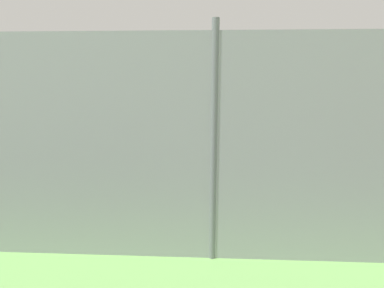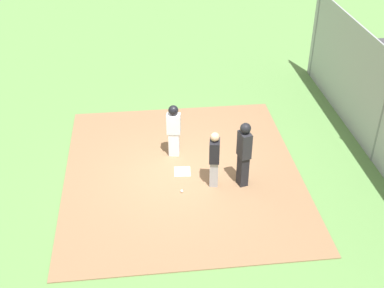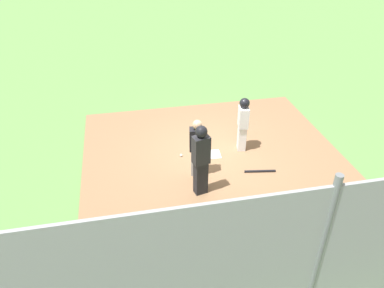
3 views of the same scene
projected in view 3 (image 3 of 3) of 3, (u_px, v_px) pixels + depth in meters
ground_plane at (212, 156)px, 10.50m from camera, size 140.00×140.00×0.00m
dirt_infield at (213, 155)px, 10.49m from camera, size 7.20×6.40×0.03m
home_plate at (213, 154)px, 10.48m from camera, size 0.47×0.47×0.02m
catcher at (197, 147)px, 9.29m from camera, size 0.42×0.32×1.59m
umpire at (201, 159)px, 8.57m from camera, size 0.43×0.34×1.86m
runner at (243, 121)px, 10.27m from camera, size 0.32×0.42×1.60m
baseball_bat at (260, 171)px, 9.78m from camera, size 0.82×0.19×0.06m
baseball at (181, 155)px, 10.39m from camera, size 0.07×0.07×0.07m
backstop_fence at (313, 276)px, 5.13m from camera, size 12.00×0.10×3.35m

